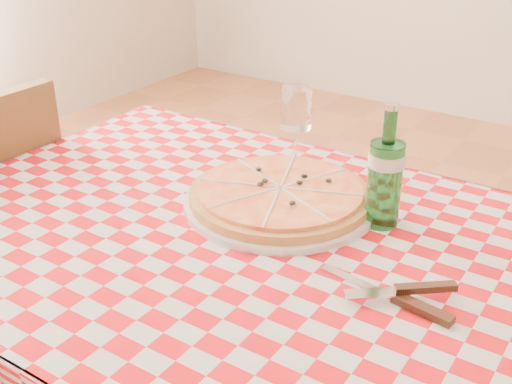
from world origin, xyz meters
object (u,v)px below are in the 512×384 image
Objects in this scene: pizza_plate at (280,194)px; water_bottle at (386,166)px; wine_glass at (295,127)px; dining_table at (247,282)px.

water_bottle reaches higher than pizza_plate.
dining_table is at bearing -73.98° from wine_glass.
water_bottle reaches higher than dining_table.
wine_glass is (-0.09, 0.33, 0.19)m from dining_table.
pizza_plate is 0.22m from water_bottle.
wine_glass is at bearing 106.02° from dining_table.
pizza_plate is at bearing -67.40° from wine_glass.
pizza_plate is at bearing -167.77° from water_bottle.
pizza_plate is 0.22m from wine_glass.
water_bottle is (0.18, 0.18, 0.22)m from dining_table.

